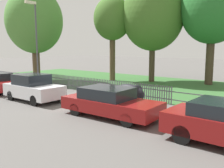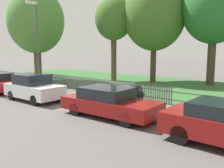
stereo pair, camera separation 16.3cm
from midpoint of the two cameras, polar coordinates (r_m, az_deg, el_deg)
name	(u,v)px [view 2 (the right image)]	position (r m, az deg, el deg)	size (l,w,h in m)	color
ground_plane	(64,100)	(15.11, -10.64, -3.52)	(120.00, 120.00, 0.00)	#565451
kerb_stone	(65,98)	(15.16, -10.36, -3.24)	(34.53, 0.20, 0.12)	#9E998E
grass_strip	(142,84)	(21.41, 7.04, 0.04)	(34.53, 11.31, 0.01)	#33602D
park_fence	(96,86)	(16.92, -3.35, -0.41)	(34.53, 0.05, 1.00)	#4C4C51
parked_car_black_saloon	(34,88)	(15.15, -17.15, -0.80)	(3.74, 1.80, 1.55)	silver
parked_car_navy_estate	(109,102)	(11.12, -0.24, -4.15)	(4.58, 1.98, 1.31)	maroon
covered_motorcycle	(130,93)	(13.23, 4.49, -2.05)	(1.97, 0.89, 1.16)	black
tree_nearest_kerb	(36,21)	(24.47, -16.79, 13.56)	(5.13, 5.13, 8.43)	brown
tree_behind_motorcycle	(114,19)	(23.28, 0.60, 14.55)	(3.42, 3.42, 7.65)	brown
tree_mid_park	(154,15)	(22.97, 9.85, 15.24)	(5.44, 5.44, 9.03)	#473828
tree_far_left	(214,7)	(22.42, 22.54, 15.86)	(5.13, 5.13, 9.24)	#473828
street_lamp	(36,37)	(17.95, -16.69, 10.31)	(0.20, 0.79, 6.09)	#47474C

